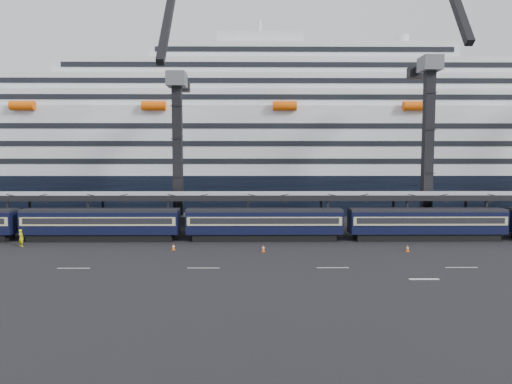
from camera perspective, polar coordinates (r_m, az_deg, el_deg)
ground at (r=47.67m, az=11.12°, el=-8.12°), size 260.00×260.00×0.00m
lane_markings at (r=45.21m, az=22.80°, el=-9.07°), size 111.00×4.27×0.02m
train at (r=56.36m, az=4.46°, el=-3.82°), size 133.05×3.00×4.05m
canopy at (r=60.52m, az=8.54°, el=-0.38°), size 130.00×6.25×5.53m
cruise_ship at (r=91.95m, az=4.79°, el=5.73°), size 214.09×28.84×34.00m
crane_dark_near at (r=65.03m, az=-9.84°, el=5.83°), size 4.50×17.75×35.08m
crane_dark_mid at (r=67.79m, az=20.85°, el=6.75°), size 4.50×18.24×39.64m
worker at (r=59.05m, az=-27.32°, el=-5.11°), size 0.86×0.75×2.00m
traffic_cone_b at (r=51.50m, az=-10.29°, el=-6.73°), size 0.38×0.38×0.76m
traffic_cone_c at (r=49.82m, az=0.91°, el=-7.02°), size 0.40×0.40×0.80m
traffic_cone_d at (r=52.52m, az=18.41°, el=-6.66°), size 0.39×0.39×0.78m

